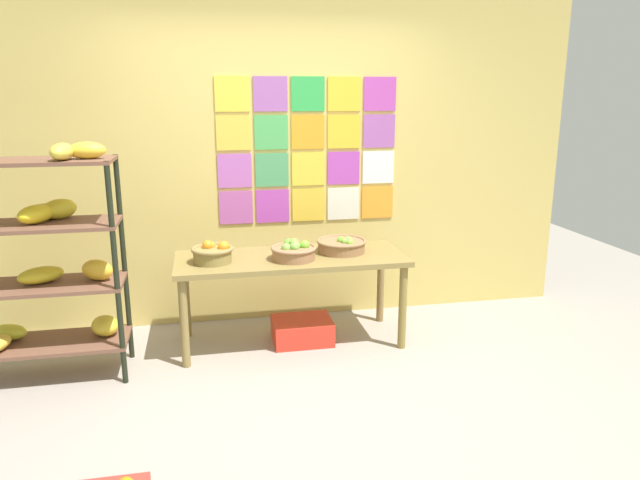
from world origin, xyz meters
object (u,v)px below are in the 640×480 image
produce_crate_under_table (302,330)px  display_table (291,266)px  fruit_basket_centre (294,251)px  banana_shelf_unit (43,254)px  fruit_basket_back_left (213,253)px  fruit_basket_left (342,245)px

produce_crate_under_table → display_table: bearing=171.1°
fruit_basket_centre → banana_shelf_unit: bearing=-174.7°
display_table → produce_crate_under_table: (0.08, -0.01, -0.52)m
fruit_basket_back_left → produce_crate_under_table: fruit_basket_back_left is taller
display_table → fruit_basket_centre: (0.01, -0.08, 0.14)m
fruit_basket_left → produce_crate_under_table: size_ratio=0.85×
fruit_basket_back_left → fruit_basket_left: bearing=5.3°
produce_crate_under_table → banana_shelf_unit: bearing=-172.6°
banana_shelf_unit → fruit_basket_centre: 1.69m
banana_shelf_unit → fruit_basket_left: banana_shelf_unit is taller
fruit_basket_back_left → display_table: bearing=4.4°
fruit_basket_centre → produce_crate_under_table: bearing=45.2°
banana_shelf_unit → fruit_basket_left: 2.09m
display_table → fruit_basket_left: 0.43m
fruit_basket_centre → fruit_basket_left: size_ratio=0.88×
fruit_basket_centre → produce_crate_under_table: fruit_basket_centre is taller
fruit_basket_back_left → produce_crate_under_table: 0.94m
fruit_basket_centre → fruit_basket_left: bearing=18.3°
banana_shelf_unit → display_table: banana_shelf_unit is taller
fruit_basket_left → produce_crate_under_table: bearing=-169.6°
fruit_basket_left → produce_crate_under_table: (-0.32, -0.06, -0.65)m
fruit_basket_centre → fruit_basket_back_left: bearing=176.1°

